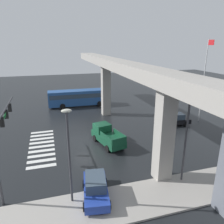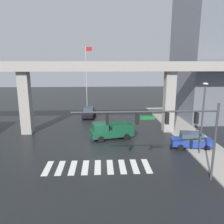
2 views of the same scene
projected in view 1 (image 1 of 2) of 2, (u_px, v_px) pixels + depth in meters
name	position (u px, v px, depth m)	size (l,w,h in m)	color
ground_plane	(84.00, 141.00, 26.23)	(120.00, 120.00, 0.00)	black
crosswalk_stripes	(42.00, 146.00, 24.91)	(9.35, 2.80, 0.01)	silver
elevated_overpass	(126.00, 73.00, 25.25)	(51.21, 2.59, 9.20)	#9E9991
sidewalk_east	(136.00, 200.00, 16.33)	(4.00, 36.00, 0.15)	#9E9991
pickup_truck	(107.00, 136.00, 25.39)	(5.40, 3.03, 2.08)	#14472D
city_bus	(78.00, 97.00, 40.48)	(2.98, 10.86, 2.99)	#234C8C
sedan_blue	(96.00, 187.00, 16.51)	(4.52, 2.45, 1.72)	#1E3899
sedan_black	(175.00, 119.00, 31.16)	(2.23, 4.43, 1.72)	black
traffic_signal_mast	(2.00, 127.00, 17.91)	(10.89, 0.32, 6.20)	#38383D
street_lamp_near_corner	(69.00, 147.00, 14.82)	(0.44, 0.70, 7.24)	#38383D
street_lamp_mid_block	(187.00, 132.00, 17.33)	(0.44, 0.70, 7.24)	#38383D
flagpole	(204.00, 76.00, 31.05)	(1.16, 0.12, 11.86)	silver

